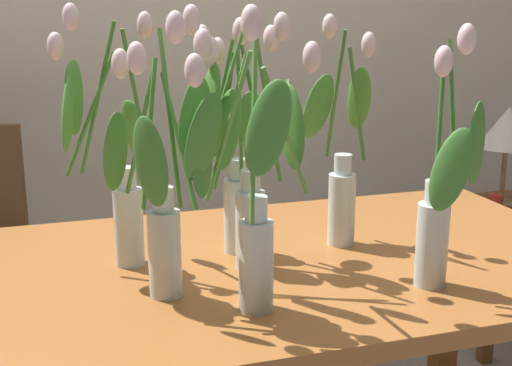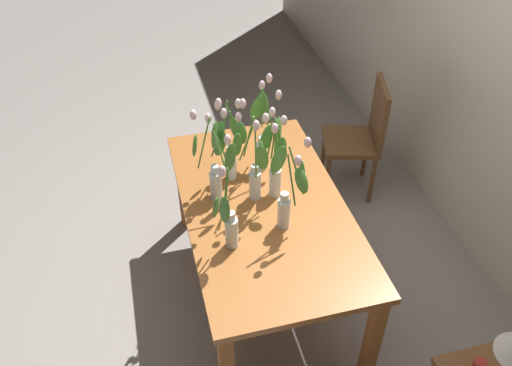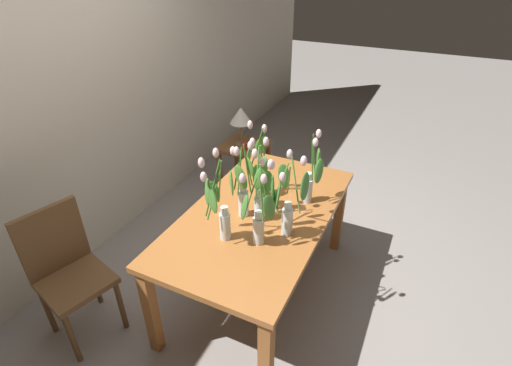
{
  "view_description": "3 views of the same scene",
  "coord_description": "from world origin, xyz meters",
  "px_view_note": "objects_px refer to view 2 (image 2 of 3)",
  "views": [
    {
      "loc": [
        -0.5,
        -1.43,
        1.31
      ],
      "look_at": [
        -0.04,
        0.03,
        0.92
      ],
      "focal_mm": 47.71,
      "sensor_mm": 36.0,
      "label": 1
    },
    {
      "loc": [
        2.13,
        -0.6,
        2.74
      ],
      "look_at": [
        0.05,
        -0.06,
        0.95
      ],
      "focal_mm": 36.93,
      "sensor_mm": 36.0,
      "label": 2
    },
    {
      "loc": [
        -1.91,
        -0.89,
        2.26
      ],
      "look_at": [
        -0.01,
        0.02,
        0.97
      ],
      "focal_mm": 27.01,
      "sensor_mm": 36.0,
      "label": 3
    }
  ],
  "objects_px": {
    "tulip_vase_0": "(290,200)",
    "dining_chair": "(362,134)",
    "tulip_vase_5": "(251,165)",
    "tulip_vase_2": "(264,136)",
    "tulip_vase_4": "(274,163)",
    "tulip_vase_6": "(226,147)",
    "tulip_vase_3": "(215,168)",
    "tulip_vase_1": "(228,222)",
    "dining_table": "(264,216)"
  },
  "relations": [
    {
      "from": "dining_table",
      "to": "tulip_vase_6",
      "type": "height_order",
      "value": "tulip_vase_6"
    },
    {
      "from": "tulip_vase_2",
      "to": "tulip_vase_4",
      "type": "distance_m",
      "value": 0.28
    },
    {
      "from": "tulip_vase_1",
      "to": "tulip_vase_2",
      "type": "xyz_separation_m",
      "value": [
        -0.62,
        0.35,
        0.04
      ]
    },
    {
      "from": "tulip_vase_0",
      "to": "tulip_vase_2",
      "type": "distance_m",
      "value": 0.56
    },
    {
      "from": "tulip_vase_1",
      "to": "tulip_vase_3",
      "type": "relative_size",
      "value": 0.94
    },
    {
      "from": "tulip_vase_0",
      "to": "dining_table",
      "type": "bearing_deg",
      "value": -157.96
    },
    {
      "from": "tulip_vase_2",
      "to": "tulip_vase_4",
      "type": "height_order",
      "value": "tulip_vase_2"
    },
    {
      "from": "tulip_vase_6",
      "to": "tulip_vase_3",
      "type": "bearing_deg",
      "value": -31.03
    },
    {
      "from": "tulip_vase_1",
      "to": "tulip_vase_4",
      "type": "height_order",
      "value": "tulip_vase_4"
    },
    {
      "from": "tulip_vase_2",
      "to": "tulip_vase_3",
      "type": "height_order",
      "value": "tulip_vase_2"
    },
    {
      "from": "dining_chair",
      "to": "tulip_vase_6",
      "type": "bearing_deg",
      "value": -65.3
    },
    {
      "from": "tulip_vase_5",
      "to": "tulip_vase_1",
      "type": "bearing_deg",
      "value": -30.44
    },
    {
      "from": "tulip_vase_0",
      "to": "tulip_vase_4",
      "type": "relative_size",
      "value": 1.01
    },
    {
      "from": "tulip_vase_2",
      "to": "dining_chair",
      "type": "xyz_separation_m",
      "value": [
        -0.45,
        0.88,
        -0.44
      ]
    },
    {
      "from": "tulip_vase_0",
      "to": "tulip_vase_1",
      "type": "bearing_deg",
      "value": -78.54
    },
    {
      "from": "tulip_vase_5",
      "to": "tulip_vase_2",
      "type": "bearing_deg",
      "value": 151.65
    },
    {
      "from": "tulip_vase_5",
      "to": "dining_chair",
      "type": "height_order",
      "value": "tulip_vase_5"
    },
    {
      "from": "tulip_vase_2",
      "to": "tulip_vase_5",
      "type": "bearing_deg",
      "value": -28.35
    },
    {
      "from": "dining_table",
      "to": "tulip_vase_3",
      "type": "height_order",
      "value": "tulip_vase_3"
    },
    {
      "from": "tulip_vase_0",
      "to": "dining_chair",
      "type": "bearing_deg",
      "value": 138.19
    },
    {
      "from": "tulip_vase_2",
      "to": "tulip_vase_3",
      "type": "bearing_deg",
      "value": -55.95
    },
    {
      "from": "tulip_vase_0",
      "to": "dining_chair",
      "type": "distance_m",
      "value": 1.4
    },
    {
      "from": "tulip_vase_3",
      "to": "dining_chair",
      "type": "distance_m",
      "value": 1.46
    },
    {
      "from": "tulip_vase_0",
      "to": "tulip_vase_2",
      "type": "relative_size",
      "value": 0.96
    },
    {
      "from": "dining_chair",
      "to": "tulip_vase_1",
      "type": "bearing_deg",
      "value": -49.11
    },
    {
      "from": "dining_table",
      "to": "tulip_vase_1",
      "type": "bearing_deg",
      "value": -44.48
    },
    {
      "from": "tulip_vase_2",
      "to": "dining_chair",
      "type": "relative_size",
      "value": 0.63
    },
    {
      "from": "tulip_vase_6",
      "to": "tulip_vase_2",
      "type": "bearing_deg",
      "value": 106.16
    },
    {
      "from": "tulip_vase_3",
      "to": "tulip_vase_6",
      "type": "bearing_deg",
      "value": 148.97
    },
    {
      "from": "tulip_vase_1",
      "to": "dining_table",
      "type": "bearing_deg",
      "value": 135.52
    },
    {
      "from": "tulip_vase_4",
      "to": "tulip_vase_5",
      "type": "relative_size",
      "value": 0.96
    },
    {
      "from": "tulip_vase_0",
      "to": "tulip_vase_3",
      "type": "height_order",
      "value": "tulip_vase_3"
    },
    {
      "from": "tulip_vase_3",
      "to": "tulip_vase_5",
      "type": "height_order",
      "value": "tulip_vase_5"
    },
    {
      "from": "tulip_vase_5",
      "to": "tulip_vase_6",
      "type": "distance_m",
      "value": 0.22
    },
    {
      "from": "tulip_vase_2",
      "to": "dining_table",
      "type": "bearing_deg",
      "value": -14.48
    },
    {
      "from": "tulip_vase_4",
      "to": "dining_chair",
      "type": "height_order",
      "value": "tulip_vase_4"
    },
    {
      "from": "tulip_vase_5",
      "to": "dining_chair",
      "type": "relative_size",
      "value": 0.63
    },
    {
      "from": "tulip_vase_5",
      "to": "dining_chair",
      "type": "xyz_separation_m",
      "value": [
        -0.71,
        1.03,
        -0.44
      ]
    },
    {
      "from": "tulip_vase_3",
      "to": "dining_chair",
      "type": "relative_size",
      "value": 0.62
    },
    {
      "from": "tulip_vase_1",
      "to": "tulip_vase_2",
      "type": "height_order",
      "value": "tulip_vase_2"
    },
    {
      "from": "tulip_vase_6",
      "to": "dining_table",
      "type": "bearing_deg",
      "value": 27.64
    },
    {
      "from": "tulip_vase_3",
      "to": "tulip_vase_5",
      "type": "bearing_deg",
      "value": 78.89
    },
    {
      "from": "tulip_vase_1",
      "to": "tulip_vase_3",
      "type": "distance_m",
      "value": 0.4
    },
    {
      "from": "tulip_vase_2",
      "to": "tulip_vase_6",
      "type": "bearing_deg",
      "value": -73.84
    },
    {
      "from": "tulip_vase_0",
      "to": "tulip_vase_1",
      "type": "xyz_separation_m",
      "value": [
        0.07,
        -0.34,
        -0.01
      ]
    },
    {
      "from": "dining_table",
      "to": "tulip_vase_5",
      "type": "xyz_separation_m",
      "value": [
        -0.09,
        -0.05,
        0.31
      ]
    },
    {
      "from": "dining_table",
      "to": "tulip_vase_0",
      "type": "relative_size",
      "value": 2.85
    },
    {
      "from": "tulip_vase_4",
      "to": "dining_chair",
      "type": "relative_size",
      "value": 0.6
    },
    {
      "from": "dining_table",
      "to": "tulip_vase_1",
      "type": "relative_size",
      "value": 2.93
    },
    {
      "from": "tulip_vase_4",
      "to": "tulip_vase_6",
      "type": "relative_size",
      "value": 0.98
    }
  ]
}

